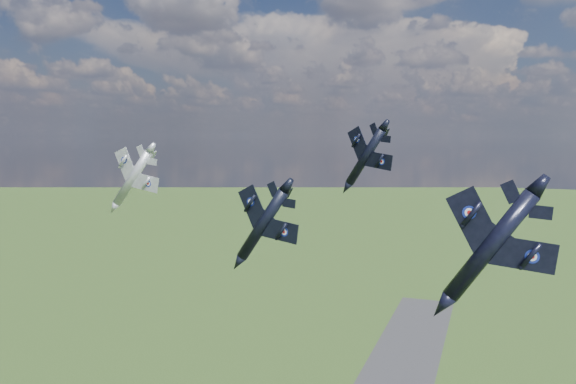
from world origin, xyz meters
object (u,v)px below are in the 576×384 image
at_px(jet_right_navy, 490,246).
at_px(jet_high_navy, 366,157).
at_px(jet_left_silver, 133,178).
at_px(jet_lead_navy, 263,224).

xyz_separation_m(jet_right_navy, jet_high_navy, (-21.73, 48.97, 5.80)).
bearing_deg(jet_left_silver, jet_lead_navy, -26.58).
bearing_deg(jet_left_silver, jet_high_navy, 22.38).
xyz_separation_m(jet_lead_navy, jet_right_navy, (28.10, -16.02, 2.00)).
distance_m(jet_lead_navy, jet_left_silver, 38.47).
relative_size(jet_high_navy, jet_left_silver, 1.00).
bearing_deg(jet_high_navy, jet_right_navy, -43.77).
bearing_deg(jet_high_navy, jet_left_silver, -137.94).
bearing_deg(jet_right_navy, jet_high_navy, 111.78).
distance_m(jet_high_navy, jet_left_silver, 42.44).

